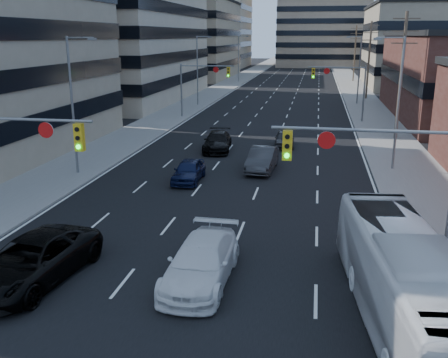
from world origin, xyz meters
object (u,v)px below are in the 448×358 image
white_van (201,262)px  transit_bus (406,281)px  sedan_blue (189,171)px  black_pickup (32,260)px

white_van → transit_bus: 7.29m
transit_bus → sedan_blue: size_ratio=2.66×
sedan_blue → transit_bus: bearing=-54.7°
transit_bus → sedan_blue: bearing=119.7°
black_pickup → sedan_blue: size_ratio=1.49×
black_pickup → transit_bus: size_ratio=0.56×
black_pickup → white_van: (6.29, 1.13, -0.05)m
white_van → sedan_blue: (-3.85, 13.12, -0.11)m
black_pickup → sedan_blue: 14.46m
black_pickup → transit_bus: 13.38m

